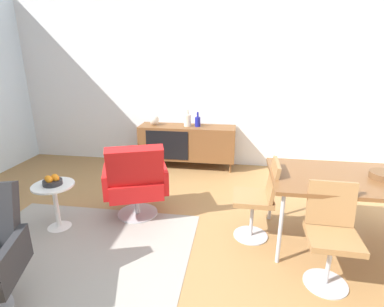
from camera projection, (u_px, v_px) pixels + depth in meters
ground_plane at (165, 248)px, 2.97m from camera, size 8.32×8.32×0.00m
wall_back at (199, 83)px, 4.97m from camera, size 6.80×0.12×2.80m
sideboard at (187, 142)px, 5.01m from camera, size 1.60×0.45×0.72m
vase_cobalt at (198, 121)px, 4.87m from camera, size 0.09×0.09×0.24m
vase_sculptural_dark at (154, 120)px, 4.98m from camera, size 0.16×0.16×0.17m
vase_ceramic_small at (187, 120)px, 4.89m from camera, size 0.12×0.12×0.28m
dining_table at (356, 181)px, 2.82m from camera, size 1.60×0.90×0.74m
wooden_bowl_on_table at (384, 175)px, 2.77m from camera, size 0.26×0.26×0.06m
dining_chair_near_window at (259, 197)px, 3.01m from camera, size 0.43×0.40×0.86m
dining_chair_front_left at (331, 232)px, 2.41m from camera, size 0.41×0.44×0.86m
lounge_chair_red at (136, 181)px, 3.41m from camera, size 0.85×0.83×0.95m
side_table_round at (56, 201)px, 3.24m from camera, size 0.44×0.44×0.52m
fruit_bowl at (52, 181)px, 3.16m from camera, size 0.20×0.20×0.11m
area_rug at (77, 252)px, 2.91m from camera, size 2.20×1.70×0.01m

